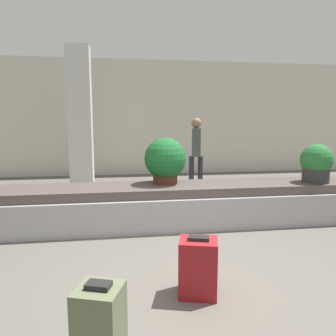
{
  "coord_description": "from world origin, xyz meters",
  "views": [
    {
      "loc": [
        -0.72,
        -2.91,
        1.51
      ],
      "look_at": [
        0.0,
        1.75,
        0.83
      ],
      "focal_mm": 35.0,
      "sensor_mm": 36.0,
      "label": 1
    }
  ],
  "objects": [
    {
      "name": "suitcase_0",
      "position": [
        -0.84,
        -1.16,
        0.3
      ],
      "size": [
        0.32,
        0.32,
        0.62
      ],
      "rotation": [
        0.0,
        0.0,
        -0.34
      ],
      "color": "#5B6647",
      "rests_on": "ground_plane"
    },
    {
      "name": "ground_plane",
      "position": [
        0.0,
        0.0,
        0.0
      ],
      "size": [
        18.0,
        18.0,
        0.0
      ],
      "primitive_type": "plane",
      "color": "#59544C"
    },
    {
      "name": "potted_plant_0",
      "position": [
        2.27,
        1.62,
        0.88
      ],
      "size": [
        0.48,
        0.48,
        0.59
      ],
      "color": "#2D2D2D",
      "rests_on": "carousel"
    },
    {
      "name": "carousel",
      "position": [
        0.0,
        1.75,
        0.28
      ],
      "size": [
        8.12,
        0.96,
        0.58
      ],
      "color": "#9E9EA3",
      "rests_on": "ground_plane"
    },
    {
      "name": "back_wall",
      "position": [
        0.0,
        6.44,
        1.6
      ],
      "size": [
        18.0,
        0.06,
        3.2
      ],
      "color": "beige",
      "rests_on": "ground_plane"
    },
    {
      "name": "traveler_0",
      "position": [
        0.95,
        3.94,
        0.94
      ],
      "size": [
        0.31,
        0.35,
        1.58
      ],
      "rotation": [
        0.0,
        0.0,
        -1.78
      ],
      "color": "#282833",
      "rests_on": "ground_plane"
    },
    {
      "name": "pillar",
      "position": [
        -1.56,
        4.99,
        1.6
      ],
      "size": [
        0.52,
        0.52,
        3.2
      ],
      "color": "silver",
      "rests_on": "ground_plane"
    },
    {
      "name": "potted_plant_1",
      "position": [
        -0.02,
        1.87,
        0.93
      ],
      "size": [
        0.62,
        0.62,
        0.69
      ],
      "color": "#4C2319",
      "rests_on": "carousel"
    },
    {
      "name": "suitcase_1",
      "position": [
        -0.05,
        -0.29,
        0.25
      ],
      "size": [
        0.39,
        0.36,
        0.53
      ],
      "rotation": [
        0.0,
        0.0,
        -0.28
      ],
      "color": "maroon",
      "rests_on": "ground_plane"
    }
  ]
}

